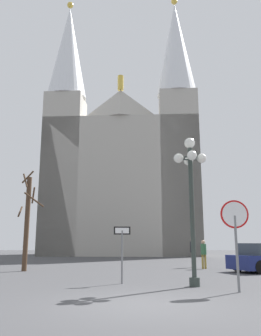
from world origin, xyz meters
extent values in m
plane|color=#424244|center=(0.00, 0.00, 0.00)|extent=(120.00, 120.00, 0.00)
cube|color=#ADA89E|center=(-1.72, 33.56, 7.79)|extent=(18.19, 11.02, 15.59)
pyramid|color=#ADA89E|center=(-1.89, 29.41, 17.34)|extent=(6.30, 2.25, 3.50)
cylinder|color=gold|center=(-1.89, 29.41, 19.99)|extent=(0.70, 0.70, 1.80)
cube|color=#ADA89E|center=(-8.57, 30.84, 9.35)|extent=(4.50, 4.50, 18.71)
cone|color=silver|center=(-8.57, 30.84, 24.98)|extent=(4.76, 4.76, 12.55)
sphere|color=gold|center=(-8.57, 30.84, 31.66)|extent=(0.80, 0.80, 0.80)
cube|color=#ADA89E|center=(4.88, 30.30, 9.35)|extent=(4.50, 4.50, 18.71)
cone|color=silver|center=(4.88, 30.30, 24.98)|extent=(4.76, 4.76, 12.55)
sphere|color=gold|center=(4.88, 30.30, 31.66)|extent=(0.80, 0.80, 0.80)
cylinder|color=slate|center=(2.98, 2.14, 1.15)|extent=(0.08, 0.08, 2.30)
cylinder|color=red|center=(2.98, 2.14, 2.34)|extent=(0.88, 0.05, 0.88)
cylinder|color=white|center=(2.98, 2.12, 2.34)|extent=(0.78, 0.01, 0.78)
cylinder|color=slate|center=(-0.64, 4.33, 0.95)|extent=(0.07, 0.07, 1.91)
cube|color=black|center=(-0.64, 4.33, 1.91)|extent=(0.62, 0.17, 0.29)
cube|color=white|center=(-0.64, 4.32, 1.91)|extent=(0.52, 0.13, 0.21)
cylinder|color=#2D3833|center=(1.87, 3.53, 2.44)|extent=(0.16, 0.16, 4.88)
cylinder|color=#2D3833|center=(1.87, 3.53, 0.15)|extent=(0.36, 0.36, 0.30)
sphere|color=white|center=(1.87, 3.53, 5.07)|extent=(0.39, 0.39, 0.39)
sphere|color=white|center=(2.30, 3.53, 4.50)|extent=(0.35, 0.35, 0.35)
cylinder|color=#2D3833|center=(2.09, 3.53, 4.50)|extent=(0.05, 0.42, 0.05)
sphere|color=white|center=(1.87, 3.95, 4.50)|extent=(0.35, 0.35, 0.35)
cylinder|color=#2D3833|center=(1.87, 3.74, 4.50)|extent=(0.42, 0.05, 0.05)
sphere|color=white|center=(1.45, 3.53, 4.50)|extent=(0.35, 0.35, 0.35)
cylinder|color=#2D3833|center=(1.66, 3.53, 4.50)|extent=(0.05, 0.42, 0.05)
sphere|color=white|center=(1.87, 3.10, 4.50)|extent=(0.35, 0.35, 0.35)
cylinder|color=#2D3833|center=(1.87, 3.31, 4.50)|extent=(0.42, 0.05, 0.05)
cylinder|color=#473323|center=(-5.98, 9.90, 2.49)|extent=(0.26, 0.26, 4.99)
cylinder|color=#473323|center=(-6.16, 10.14, 5.05)|extent=(0.58, 0.46, 0.78)
cylinder|color=#473323|center=(-6.16, 9.73, 4.79)|extent=(0.45, 0.47, 0.82)
cylinder|color=#473323|center=(-6.37, 9.86, 3.10)|extent=(0.19, 0.84, 0.64)
cylinder|color=#473323|center=(-5.76, 10.01, 4.01)|extent=(0.33, 0.57, 0.86)
cylinder|color=#473323|center=(-5.55, 9.50, 3.70)|extent=(0.89, 0.97, 0.72)
cylinder|color=black|center=(5.16, 9.90, 0.32)|extent=(0.68, 0.44, 0.64)
cylinder|color=black|center=(5.76, 8.35, 0.32)|extent=(0.68, 0.44, 0.64)
cylinder|color=olive|center=(3.83, 11.66, 0.40)|extent=(0.12, 0.12, 0.79)
cylinder|color=olive|center=(3.68, 11.64, 0.40)|extent=(0.12, 0.12, 0.79)
cylinder|color=#33663F|center=(3.75, 11.65, 1.09)|extent=(0.32, 0.32, 0.59)
sphere|color=tan|center=(3.75, 11.65, 1.49)|extent=(0.21, 0.21, 0.21)
cylinder|color=black|center=(3.35, 12.75, 0.44)|extent=(0.12, 0.12, 0.87)
cylinder|color=black|center=(3.25, 12.63, 0.44)|extent=(0.12, 0.12, 0.87)
cylinder|color=black|center=(3.30, 12.69, 1.20)|extent=(0.32, 0.32, 0.65)
sphere|color=tan|center=(3.30, 12.69, 1.64)|extent=(0.24, 0.24, 0.24)
camera|label=1|loc=(-0.12, -8.95, 1.48)|focal=37.33mm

